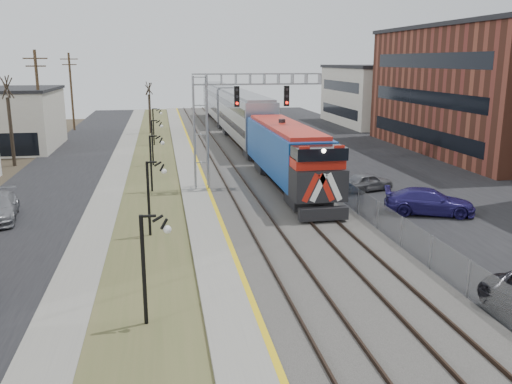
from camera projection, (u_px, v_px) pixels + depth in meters
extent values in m
cube|color=black|center=(58.00, 175.00, 43.49)|extent=(7.00, 120.00, 0.04)
cube|color=gray|center=(116.00, 173.00, 44.24)|extent=(2.00, 120.00, 0.08)
cube|color=#4C532C|center=(153.00, 172.00, 44.75)|extent=(4.00, 120.00, 0.06)
cube|color=gray|center=(190.00, 170.00, 45.24)|extent=(2.00, 120.00, 0.24)
cube|color=#595651|center=(248.00, 168.00, 46.08)|extent=(8.00, 120.00, 0.20)
cube|color=black|center=(382.00, 164.00, 48.13)|extent=(16.00, 120.00, 0.04)
cube|color=gold|center=(200.00, 168.00, 45.36)|extent=(0.24, 120.00, 0.01)
cube|color=#2D2119|center=(216.00, 167.00, 45.58)|extent=(0.08, 120.00, 0.15)
cube|color=#2D2119|center=(234.00, 166.00, 45.83)|extent=(0.08, 120.00, 0.15)
cube|color=#2D2119|center=(257.00, 166.00, 46.17)|extent=(0.08, 120.00, 0.15)
cube|color=#2D2119|center=(274.00, 165.00, 46.42)|extent=(0.08, 120.00, 0.15)
cube|color=#124295|center=(288.00, 156.00, 38.04)|extent=(3.00, 17.00, 4.25)
cube|color=black|center=(323.00, 214.00, 30.13)|extent=(2.80, 0.50, 0.70)
cube|color=#91949A|center=(244.00, 119.00, 57.34)|extent=(3.00, 22.00, 5.33)
cube|color=#91949A|center=(220.00, 103.00, 79.16)|extent=(3.00, 22.00, 5.33)
cube|color=gray|center=(201.00, 134.00, 37.71)|extent=(1.00, 1.00, 8.00)
cube|color=gray|center=(257.00, 79.00, 37.50)|extent=(9.00, 0.80, 0.80)
cube|color=black|center=(237.00, 97.00, 37.08)|extent=(0.35, 0.25, 1.40)
cube|color=black|center=(287.00, 96.00, 37.67)|extent=(0.35, 0.25, 1.40)
cylinder|color=black|center=(144.00, 271.00, 18.45)|extent=(0.14, 0.14, 4.00)
cylinder|color=black|center=(149.00, 199.00, 28.02)|extent=(0.14, 0.14, 4.00)
cylinder|color=black|center=(151.00, 164.00, 37.59)|extent=(0.14, 0.14, 4.00)
cylinder|color=black|center=(152.00, 143.00, 47.16)|extent=(0.14, 0.14, 4.00)
cylinder|color=black|center=(153.00, 127.00, 58.64)|extent=(0.14, 0.14, 4.00)
cylinder|color=#4C3823|center=(39.00, 104.00, 51.38)|extent=(0.28, 0.28, 10.00)
cylinder|color=#4C3823|center=(72.00, 92.00, 70.52)|extent=(0.28, 0.28, 10.00)
cube|color=gray|center=(297.00, 158.00, 46.63)|extent=(0.04, 120.00, 1.60)
cube|color=brown|center=(498.00, 92.00, 53.86)|extent=(16.00, 26.00, 12.00)
cube|color=#B9B0A2|center=(392.00, 96.00, 78.26)|extent=(16.00, 18.00, 8.00)
cylinder|color=#382D23|center=(11.00, 132.00, 46.82)|extent=(0.30, 0.30, 5.95)
cylinder|color=#382D23|center=(150.00, 114.00, 68.02)|extent=(0.30, 0.30, 4.90)
imported|color=navy|center=(429.00, 202.00, 32.33)|extent=(5.68, 3.87, 1.53)
imported|color=slate|center=(367.00, 182.00, 38.13)|extent=(4.10, 2.63, 1.30)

